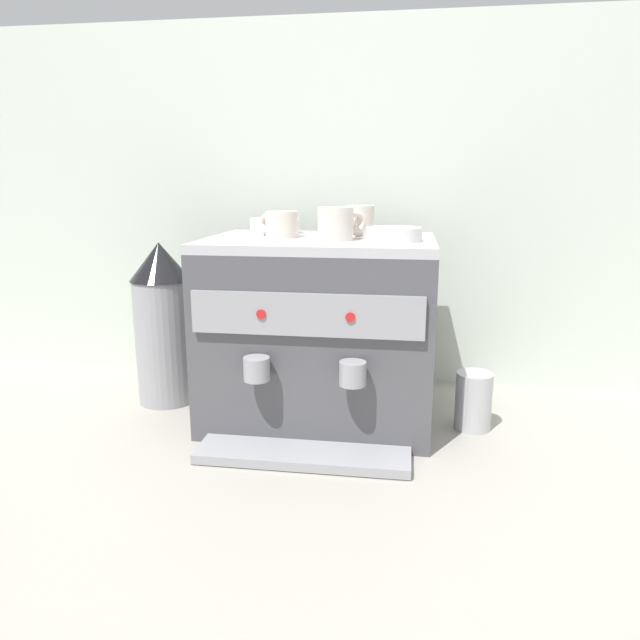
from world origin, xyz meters
The scene contains 10 objects.
ground_plane centered at (0.00, 0.00, 0.00)m, with size 4.00×4.00×0.00m, color #9E998E.
tiled_backsplash_wall centered at (0.00, 0.31, 0.50)m, with size 2.80×0.03×1.00m, color silver.
espresso_machine centered at (0.00, 0.00, 0.22)m, with size 0.53×0.50×0.44m.
ceramic_cup_0 centered at (0.09, 0.08, 0.48)m, with size 0.07×0.11×0.07m.
ceramic_cup_1 centered at (0.05, -0.04, 0.48)m, with size 0.11×0.10×0.07m.
ceramic_cup_2 centered at (-0.09, 0.00, 0.48)m, with size 0.10×0.08×0.06m.
ceramic_bowl_0 centered at (-0.13, 0.10, 0.46)m, with size 0.12×0.12×0.04m.
ceramic_bowl_1 centered at (0.17, -0.05, 0.46)m, with size 0.12×0.12×0.03m.
coffee_grinder centered at (-0.42, 0.04, 0.22)m, with size 0.16×0.16×0.42m.
milk_pitcher centered at (0.37, -0.02, 0.07)m, with size 0.09×0.09×0.14m, color #B7B7BC.
Camera 1 is at (0.20, -1.36, 0.58)m, focal length 32.79 mm.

